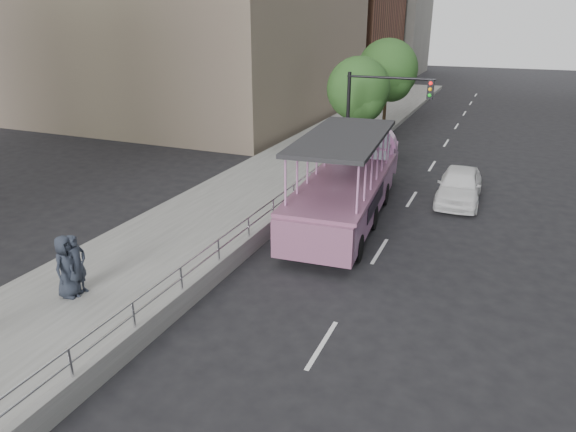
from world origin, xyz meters
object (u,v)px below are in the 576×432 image
street_tree_far (388,73)px  car (459,185)px  pedestrian_far (67,266)px  parking_sign (334,156)px  pedestrian_near (77,265)px  street_tree_near (360,92)px  traffic_signal (372,109)px  duck_boat (350,183)px

street_tree_far → car: bearing=-62.2°
car → street_tree_far: (-6.04, 11.46, 3.54)m
pedestrian_far → parking_sign: 13.43m
pedestrian_near → street_tree_near: 19.10m
car → street_tree_near: (-6.24, 5.46, 3.06)m
traffic_signal → street_tree_far: bearing=98.4°
pedestrian_far → traffic_signal: size_ratio=0.35×
duck_boat → car: 5.31m
pedestrian_near → parking_sign: bearing=-18.8°
duck_boat → traffic_signal: size_ratio=2.15×
duck_boat → street_tree_far: bearing=97.8°
traffic_signal → car: bearing=-23.6°
pedestrian_near → street_tree_far: size_ratio=0.28×
duck_boat → traffic_signal: bearing=96.6°
duck_boat → pedestrian_near: bearing=-116.7°
parking_sign → traffic_signal: size_ratio=0.48×
car → street_tree_far: size_ratio=0.70×
traffic_signal → duck_boat: bearing=-83.4°
pedestrian_near → duck_boat: bearing=-31.1°
parking_sign → street_tree_near: street_tree_near is taller
duck_boat → pedestrian_near: size_ratio=6.17×
pedestrian_far → traffic_signal: traffic_signal is taller
parking_sign → street_tree_far: street_tree_far is taller
duck_boat → parking_sign: duck_boat is taller
pedestrian_far → parking_sign: bearing=-20.1°
duck_boat → street_tree_near: bearing=104.1°
car → traffic_signal: size_ratio=0.86×
pedestrian_near → street_tree_near: size_ratio=0.32×
car → pedestrian_far: pedestrian_far is taller
street_tree_far → parking_sign: bearing=-88.3°
pedestrian_far → traffic_signal: bearing=-21.4°
duck_boat → pedestrian_near: 11.01m
pedestrian_near → street_tree_far: street_tree_far is taller
pedestrian_far → street_tree_near: street_tree_near is taller
duck_boat → street_tree_near: (-2.23, 8.88, 2.47)m
car → pedestrian_far: 16.26m
parking_sign → pedestrian_near: bearing=-104.4°
car → pedestrian_near: bearing=-125.5°
car → parking_sign: bearing=-176.7°
car → street_tree_far: 13.43m
pedestrian_near → traffic_signal: traffic_signal is taller
pedestrian_near → car: bearing=-38.4°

